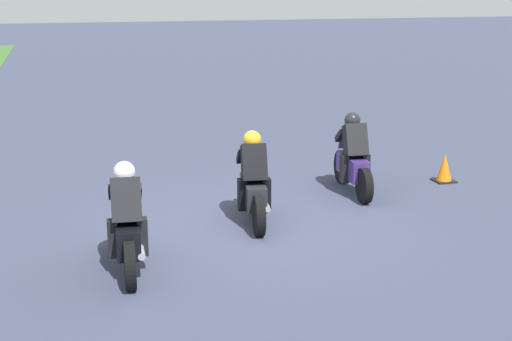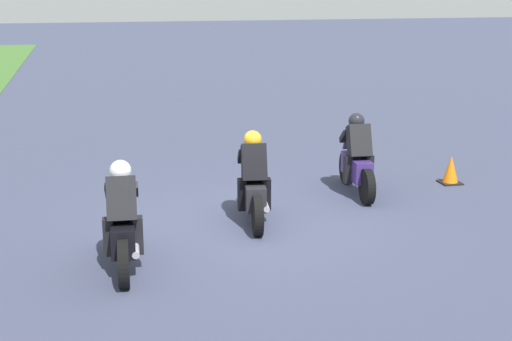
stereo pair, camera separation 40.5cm
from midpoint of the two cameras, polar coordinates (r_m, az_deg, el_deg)
name	(u,v)px [view 1 (the left image)]	position (r m, az deg, el deg)	size (l,w,h in m)	color
ground_plane	(251,224)	(12.00, -1.38, -4.20)	(120.00, 120.00, 0.00)	#3A4058
rider_lane_a	(353,160)	(13.69, 6.78, 0.81)	(2.04, 0.55, 1.51)	black
rider_lane_b	(253,185)	(11.95, -1.19, -1.14)	(2.04, 0.58, 1.51)	black
rider_lane_c	(127,226)	(10.17, -11.19, -4.30)	(2.04, 0.55, 1.51)	black
traffic_cone	(444,169)	(14.84, 13.80, 0.12)	(0.40, 0.40, 0.56)	black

